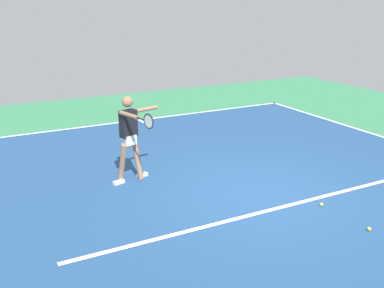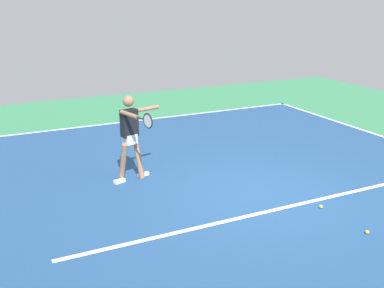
{
  "view_description": "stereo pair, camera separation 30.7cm",
  "coord_description": "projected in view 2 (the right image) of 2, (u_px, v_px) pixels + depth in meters",
  "views": [
    {
      "loc": [
        4.87,
        6.54,
        3.59
      ],
      "look_at": [
        0.99,
        -0.89,
        0.9
      ],
      "focal_mm": 41.9,
      "sensor_mm": 36.0,
      "label": 1
    },
    {
      "loc": [
        4.59,
        6.67,
        3.59
      ],
      "look_at": [
        0.99,
        -0.89,
        0.9
      ],
      "focal_mm": 41.9,
      "sensor_mm": 36.0,
      "label": 2
    }
  ],
  "objects": [
    {
      "name": "court_surface",
      "position": [
        257.0,
        194.0,
        8.71
      ],
      "size": [
        10.65,
        12.75,
        0.0
      ],
      "primitive_type": "cube",
      "color": "navy",
      "rests_on": "ground_plane"
    },
    {
      "name": "court_line_centre_mark",
      "position": [
        148.0,
        121.0,
        13.98
      ],
      "size": [
        0.1,
        0.3,
        0.01
      ],
      "primitive_type": "cube",
      "color": "white",
      "rests_on": "ground_plane"
    },
    {
      "name": "ground_plane",
      "position": [
        257.0,
        194.0,
        8.72
      ],
      "size": [
        21.04,
        21.04,
        0.0
      ],
      "primitive_type": "plane",
      "color": "#388456"
    },
    {
      "name": "court_line_baseline_near",
      "position": [
        146.0,
        119.0,
        14.15
      ],
      "size": [
        10.65,
        0.1,
        0.01
      ],
      "primitive_type": "cube",
      "color": "white",
      "rests_on": "ground_plane"
    },
    {
      "name": "tennis_player",
      "position": [
        131.0,
        132.0,
        9.09
      ],
      "size": [
        1.13,
        1.29,
        1.8
      ],
      "rotation": [
        0.0,
        0.0,
        0.26
      ],
      "color": "#9E7051",
      "rests_on": "ground_plane"
    },
    {
      "name": "court_line_service",
      "position": [
        280.0,
        209.0,
        8.09
      ],
      "size": [
        7.99,
        0.1,
        0.01
      ],
      "primitive_type": "cube",
      "color": "white",
      "rests_on": "ground_plane"
    },
    {
      "name": "tennis_ball_near_player",
      "position": [
        134.0,
        145.0,
        11.57
      ],
      "size": [
        0.07,
        0.07,
        0.07
      ],
      "primitive_type": "sphere",
      "color": "yellow",
      "rests_on": "ground_plane"
    },
    {
      "name": "tennis_ball_near_service_line",
      "position": [
        367.0,
        232.0,
        7.21
      ],
      "size": [
        0.07,
        0.07,
        0.07
      ],
      "primitive_type": "sphere",
      "color": "#CCE033",
      "rests_on": "ground_plane"
    },
    {
      "name": "tennis_ball_far_corner",
      "position": [
        321.0,
        207.0,
        8.1
      ],
      "size": [
        0.07,
        0.07,
        0.07
      ],
      "primitive_type": "sphere",
      "color": "#C6E53D",
      "rests_on": "ground_plane"
    }
  ]
}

